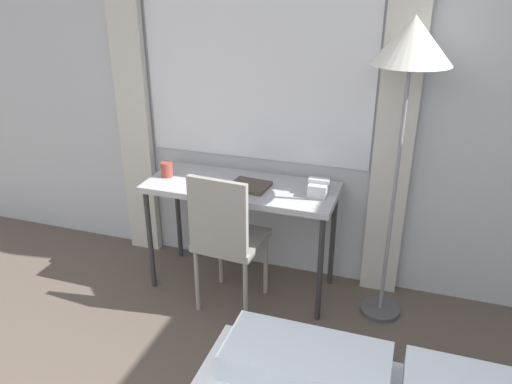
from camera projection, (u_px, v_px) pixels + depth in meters
The scene contains 7 objects.
wall_back_with_window at pixel (298, 88), 3.21m from camera, with size 5.72×0.13×2.70m.
desk at pixel (241, 195), 3.27m from camera, with size 1.25×0.51×0.77m.
desk_chair at pixel (226, 234), 3.10m from camera, with size 0.43×0.43×0.95m.
standing_lamp at pixel (411, 57), 2.61m from camera, with size 0.43×0.43×1.84m.
telephone at pixel (319, 187), 3.09m from camera, with size 0.13×0.16×0.10m.
book at pixel (250, 186), 3.20m from camera, with size 0.26×0.23×0.02m.
mug at pixel (167, 169), 3.36m from camera, with size 0.08×0.08×0.10m.
Camera 1 is at (0.72, 0.04, 2.04)m, focal length 35.00 mm.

